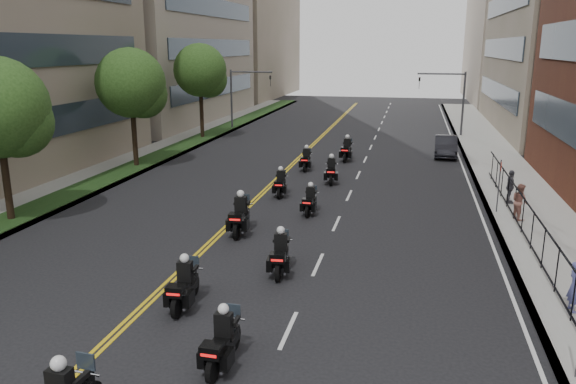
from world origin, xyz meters
name	(u,v)px	position (x,y,z in m)	size (l,w,h in m)	color
sidewalk_right	(509,181)	(12.00, 25.00, 0.07)	(4.00, 90.00, 0.15)	gray
sidewalk_left	(133,163)	(-12.00, 25.00, 0.07)	(4.00, 90.00, 0.15)	gray
grass_strip	(144,162)	(-11.20, 25.00, 0.17)	(2.00, 90.00, 0.04)	black
building_right_far	(531,6)	(21.50, 78.00, 13.00)	(15.00, 28.00, 26.00)	#AB9C8A
building_left_far	(231,11)	(-22.00, 78.00, 13.00)	(16.00, 28.00, 26.00)	gray
iron_fence	(538,239)	(11.00, 12.00, 0.90)	(0.05, 28.00, 1.50)	black
street_trees	(86,96)	(-11.05, 18.61, 5.13)	(4.40, 38.40, 7.98)	black
traffic_signal_right	(452,94)	(9.54, 42.00, 3.70)	(4.09, 0.20, 5.60)	#3F3F44
traffic_signal_left	(241,90)	(-9.54, 42.00, 3.70)	(4.09, 0.20, 5.60)	#3F3F44
motorcycle_1	(222,343)	(2.00, 2.85, 0.65)	(0.52, 2.22, 1.64)	black
motorcycle_2	(184,287)	(-0.20, 5.73, 0.66)	(0.56, 2.28, 1.68)	black
motorcycle_3	(280,255)	(2.04, 8.93, 0.66)	(0.65, 2.28, 1.68)	black
motorcycle_4	(240,217)	(-0.61, 12.75, 0.74)	(0.68, 2.53, 1.87)	black
motorcycle_5	(310,202)	(1.76, 16.24, 0.60)	(0.47, 2.06, 1.52)	black
motorcycle_6	(281,184)	(-0.36, 19.16, 0.62)	(0.61, 2.14, 1.58)	black
motorcycle_7	(331,172)	(1.85, 22.61, 0.67)	(0.66, 2.30, 1.70)	black
motorcycle_8	(306,160)	(-0.23, 25.76, 0.64)	(0.53, 2.18, 1.61)	black
motorcycle_9	(347,151)	(1.97, 29.30, 0.71)	(0.57, 2.45, 1.81)	black
parked_sedan	(446,146)	(8.75, 32.55, 0.73)	(1.54, 4.43, 1.46)	black
pedestrian_a	(575,286)	(11.20, 7.70, 0.92)	(0.56, 0.37, 1.54)	#4D508E
pedestrian_b	(520,202)	(11.20, 16.98, 0.97)	(0.80, 0.62, 1.64)	#955F51
pedestrian_c	(510,187)	(11.20, 19.69, 0.99)	(0.99, 0.41, 1.68)	#46454D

